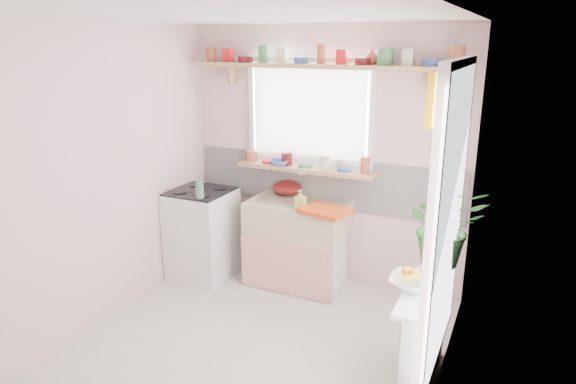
% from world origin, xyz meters
% --- Properties ---
extents(room, '(3.20, 3.20, 3.20)m').
position_xyz_m(room, '(0.66, 0.86, 1.37)').
color(room, silver).
rests_on(room, ground).
extents(sink_unit, '(0.95, 0.65, 1.11)m').
position_xyz_m(sink_unit, '(-0.15, 1.29, 0.43)').
color(sink_unit, white).
rests_on(sink_unit, ground).
extents(cooker, '(0.58, 0.58, 0.93)m').
position_xyz_m(cooker, '(-1.10, 1.05, 0.46)').
color(cooker, white).
rests_on(cooker, ground).
extents(radiator_ledge, '(0.22, 0.95, 0.78)m').
position_xyz_m(radiator_ledge, '(1.30, 0.20, 0.40)').
color(radiator_ledge, white).
rests_on(radiator_ledge, ground).
extents(windowsill, '(1.40, 0.22, 0.04)m').
position_xyz_m(windowsill, '(-0.15, 1.48, 1.14)').
color(windowsill, tan).
rests_on(windowsill, room).
extents(pine_shelf, '(2.52, 0.24, 0.04)m').
position_xyz_m(pine_shelf, '(0.00, 1.47, 2.12)').
color(pine_shelf, tan).
rests_on(pine_shelf, room).
extents(shelf_crockery, '(2.47, 0.11, 0.12)m').
position_xyz_m(shelf_crockery, '(-0.02, 1.47, 2.19)').
color(shelf_crockery, '#A55133').
rests_on(shelf_crockery, pine_shelf).
extents(sill_crockery, '(1.35, 0.11, 0.12)m').
position_xyz_m(sill_crockery, '(-0.17, 1.48, 1.22)').
color(sill_crockery, '#A55133').
rests_on(sill_crockery, windowsill).
extents(dish_tray, '(0.47, 0.39, 0.04)m').
position_xyz_m(dish_tray, '(0.21, 1.10, 0.87)').
color(dish_tray, '#DA4213').
rests_on(dish_tray, sink_unit).
extents(colander, '(0.37, 0.37, 0.14)m').
position_xyz_m(colander, '(-0.35, 1.50, 0.92)').
color(colander, '#5D1010').
rests_on(colander, sink_unit).
extents(jade_plant, '(0.68, 0.64, 0.60)m').
position_xyz_m(jade_plant, '(1.32, 0.60, 1.08)').
color(jade_plant, '#2D6428').
rests_on(jade_plant, radiator_ledge).
extents(fruit_bowl, '(0.33, 0.33, 0.08)m').
position_xyz_m(fruit_bowl, '(1.21, 0.13, 0.81)').
color(fruit_bowl, silver).
rests_on(fruit_bowl, radiator_ledge).
extents(herb_pot, '(0.14, 0.11, 0.23)m').
position_xyz_m(herb_pot, '(1.33, 0.22, 0.89)').
color(herb_pot, '#386D2B').
rests_on(herb_pot, radiator_ledge).
extents(soap_bottle_sink, '(0.09, 0.10, 0.19)m').
position_xyz_m(soap_bottle_sink, '(-0.04, 1.10, 0.95)').
color(soap_bottle_sink, '#CCBA5B').
rests_on(soap_bottle_sink, sink_unit).
extents(sill_cup, '(0.15, 0.15, 0.10)m').
position_xyz_m(sill_cup, '(0.21, 1.54, 1.21)').
color(sill_cup, beige).
rests_on(sill_cup, windowsill).
extents(sill_bowl, '(0.18, 0.18, 0.05)m').
position_xyz_m(sill_bowl, '(-0.41, 1.42, 1.19)').
color(sill_bowl, '#3857B7').
rests_on(sill_bowl, windowsill).
extents(shelf_vase, '(0.17, 0.17, 0.14)m').
position_xyz_m(shelf_vase, '(0.45, 1.53, 2.21)').
color(shelf_vase, '#A84233').
rests_on(shelf_vase, pine_shelf).
extents(cooker_bottle, '(0.11, 0.11, 0.22)m').
position_xyz_m(cooker_bottle, '(-0.95, 0.83, 1.02)').
color(cooker_bottle, '#418258').
rests_on(cooker_bottle, cooker).
extents(fruit, '(0.20, 0.14, 0.10)m').
position_xyz_m(fruit, '(1.22, 0.14, 0.87)').
color(fruit, orange).
rests_on(fruit, fruit_bowl).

